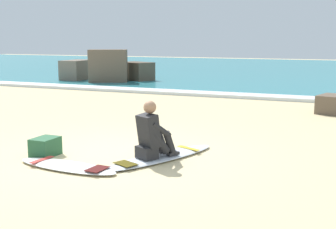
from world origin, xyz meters
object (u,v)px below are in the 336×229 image
object	(u,v)px
surfer_seated	(152,136)
beach_bag	(45,147)
surfboard_main	(161,157)
surfboard_spare_near	(67,166)

from	to	relation	value
surfer_seated	beach_bag	xyz separation A→B (m)	(-1.86, -0.42, -0.28)
surfboard_main	beach_bag	size ratio (longest dim) A/B	5.05
surfboard_main	beach_bag	world-z (taller)	beach_bag
surfer_seated	surfboard_spare_near	bearing A→B (deg)	-140.09
surfboard_spare_near	surfboard_main	bearing A→B (deg)	43.61
surfer_seated	surfboard_spare_near	size ratio (longest dim) A/B	0.50
surfboard_spare_near	beach_bag	bearing A→B (deg)	149.12
surfer_seated	beach_bag	size ratio (longest dim) A/B	1.97
surfboard_main	beach_bag	distance (m)	2.03
surfboard_spare_near	surfer_seated	bearing A→B (deg)	39.91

